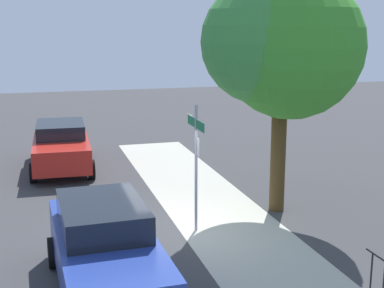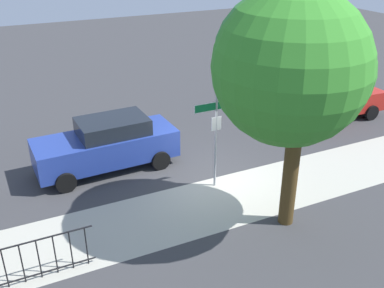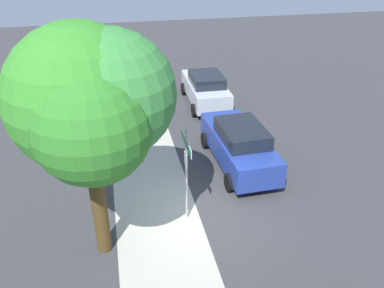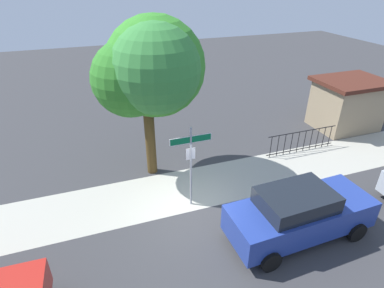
% 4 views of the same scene
% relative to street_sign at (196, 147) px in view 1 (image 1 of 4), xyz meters
% --- Properties ---
extents(ground_plane, '(60.00, 60.00, 0.00)m').
position_rel_street_sign_xyz_m(ground_plane, '(-0.12, -0.40, -2.10)').
color(ground_plane, '#38383A').
extents(sidewalk_strip, '(24.00, 2.60, 0.00)m').
position_rel_street_sign_xyz_m(sidewalk_strip, '(1.88, 0.90, -2.10)').
color(sidewalk_strip, '#ADAB9C').
rests_on(sidewalk_strip, ground_plane).
extents(street_sign, '(1.43, 0.07, 3.11)m').
position_rel_street_sign_xyz_m(street_sign, '(0.00, 0.00, 0.00)').
color(street_sign, '#9EA0A5').
rests_on(street_sign, ground_plane).
extents(shade_tree, '(4.17, 4.09, 6.24)m').
position_rel_street_sign_xyz_m(shade_tree, '(-0.70, 2.35, 2.28)').
color(shade_tree, '#493619').
rests_on(shade_tree, ground_plane).
extents(car_red, '(4.74, 2.19, 1.59)m').
position_rel_street_sign_xyz_m(car_red, '(-6.99, -2.86, -1.27)').
color(car_red, '#B3221A').
rests_on(car_red, ground_plane).
extents(car_blue, '(4.67, 2.04, 1.75)m').
position_rel_street_sign_xyz_m(car_blue, '(2.67, -2.53, -1.21)').
color(car_blue, navy).
rests_on(car_blue, ground_plane).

